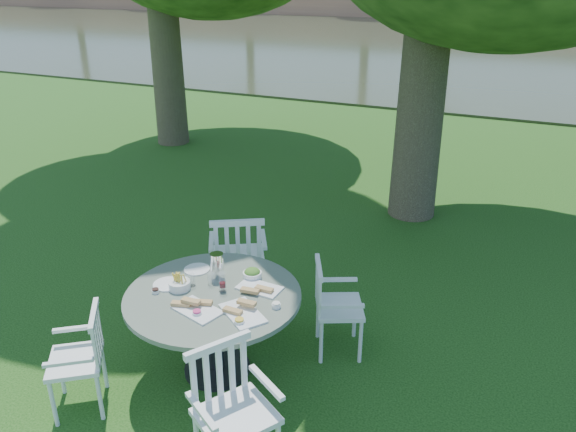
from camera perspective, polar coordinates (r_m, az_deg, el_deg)
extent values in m
plane|color=#10370B|center=(5.95, -0.80, -8.22)|extent=(140.00, 140.00, 0.00)
cylinder|color=black|center=(5.02, -7.17, -15.07)|extent=(0.56, 0.56, 0.04)
cylinder|color=black|center=(4.80, -7.39, -11.70)|extent=(0.12, 0.12, 0.68)
cylinder|color=#5F6C5A|center=(4.60, -7.63, -8.04)|extent=(1.43, 1.43, 0.04)
cylinder|color=white|center=(4.99, 7.37, -12.54)|extent=(0.03, 0.03, 0.42)
cylinder|color=white|center=(5.30, 6.78, -10.14)|extent=(0.03, 0.03, 0.42)
cylinder|color=white|center=(4.95, 3.38, -12.68)|extent=(0.03, 0.03, 0.42)
cylinder|color=white|center=(5.26, 3.06, -10.25)|extent=(0.03, 0.03, 0.42)
cube|color=white|center=(4.99, 5.24, -9.20)|extent=(0.55, 0.56, 0.04)
cube|color=white|center=(4.87, 3.11, -7.30)|extent=(0.22, 0.41, 0.43)
cylinder|color=white|center=(5.95, -2.87, -5.46)|extent=(0.04, 0.04, 0.50)
cylinder|color=white|center=(5.95, -7.19, -5.64)|extent=(0.04, 0.04, 0.50)
cylinder|color=white|center=(5.61, -2.63, -7.45)|extent=(0.04, 0.04, 0.50)
cylinder|color=white|center=(5.60, -7.23, -7.64)|extent=(0.04, 0.04, 0.50)
cube|color=white|center=(5.64, -5.08, -4.12)|extent=(0.68, 0.66, 0.04)
cube|color=white|center=(5.34, -5.11, -3.00)|extent=(0.47, 0.30, 0.51)
cylinder|color=white|center=(4.99, -22.08, -14.47)|extent=(0.03, 0.03, 0.41)
cylinder|color=white|center=(4.71, -22.75, -17.19)|extent=(0.03, 0.03, 0.41)
cylinder|color=white|center=(4.93, -18.19, -14.31)|extent=(0.03, 0.03, 0.41)
cylinder|color=white|center=(4.64, -18.58, -17.06)|extent=(0.03, 0.03, 0.41)
cube|color=white|center=(4.68, -20.80, -13.57)|extent=(0.56, 0.57, 0.04)
cube|color=white|center=(4.54, -18.82, -11.51)|extent=(0.28, 0.36, 0.42)
cylinder|color=white|center=(4.25, -3.90, -19.63)|extent=(0.04, 0.04, 0.46)
cube|color=white|center=(3.89, -5.31, -19.61)|extent=(0.62, 0.63, 0.04)
cube|color=white|center=(3.89, -6.97, -15.49)|extent=(0.28, 0.43, 0.47)
cube|color=white|center=(4.40, -9.20, -9.41)|extent=(0.42, 0.32, 0.01)
cube|color=white|center=(4.31, -4.63, -9.83)|extent=(0.46, 0.42, 0.02)
cube|color=white|center=(4.62, -2.92, -7.32)|extent=(0.37, 0.22, 0.01)
cylinder|color=white|center=(4.78, -12.12, -6.79)|extent=(0.24, 0.24, 0.01)
cylinder|color=white|center=(4.95, -9.23, -5.37)|extent=(0.23, 0.23, 0.01)
cylinder|color=white|center=(4.69, -10.96, -6.90)|extent=(0.18, 0.18, 0.07)
cylinder|color=white|center=(4.77, -3.65, -5.99)|extent=(0.16, 0.16, 0.05)
cylinder|color=silver|center=(4.76, -7.21, -5.03)|extent=(0.11, 0.11, 0.23)
cylinder|color=white|center=(4.57, -6.68, -6.69)|extent=(0.06, 0.06, 0.17)
cylinder|color=white|center=(4.70, -7.81, -6.33)|extent=(0.06, 0.06, 0.11)
cylinder|color=white|center=(4.70, -9.80, -6.43)|extent=(0.06, 0.06, 0.11)
cylinder|color=white|center=(4.34, -9.23, -9.77)|extent=(0.07, 0.07, 0.03)
cylinder|color=white|center=(4.20, -4.96, -10.69)|extent=(0.08, 0.08, 0.03)
cylinder|color=white|center=(4.38, -1.21, -9.10)|extent=(0.07, 0.07, 0.03)
cylinder|color=white|center=(4.68, -13.31, -7.47)|extent=(0.06, 0.06, 0.03)
cube|color=#2B311D|center=(27.84, 20.54, 15.73)|extent=(100.00, 28.00, 0.12)
cube|color=#A76B4E|center=(43.18, 22.79, 19.22)|extent=(100.00, 3.00, 2.20)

